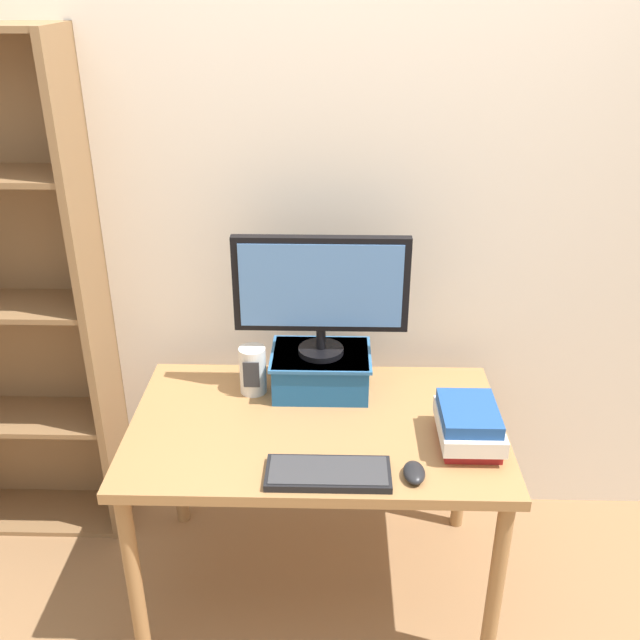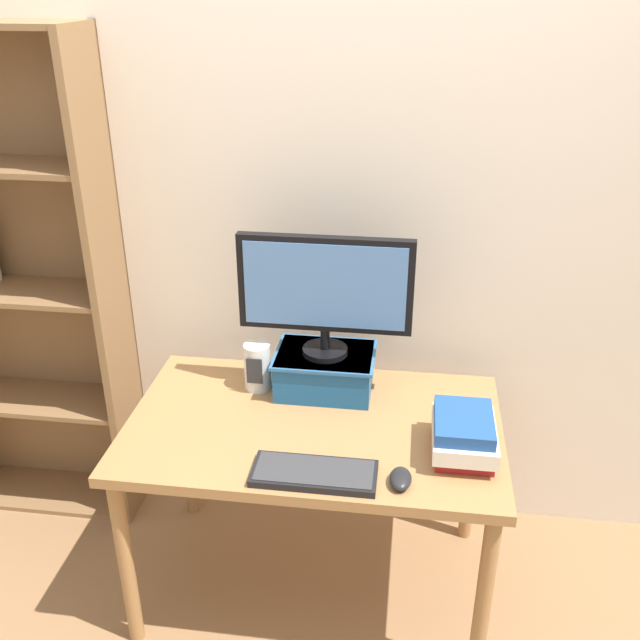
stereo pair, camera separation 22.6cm
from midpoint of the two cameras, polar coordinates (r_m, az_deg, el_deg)
The scene contains 10 objects.
ground_plane at distance 2.81m, azimuth 2.01°, elevation -20.22°, with size 12.00×12.00×0.00m, color olive.
back_wall at distance 2.57m, azimuth 3.68°, elevation 9.48°, with size 7.00×0.08×2.60m.
desk at distance 2.40m, azimuth 2.24°, elevation -9.79°, with size 1.22×0.75×0.70m.
bookshelf_unit at distance 2.88m, azimuth -21.14°, elevation 2.50°, with size 0.76×0.28×1.89m.
riser_box at distance 2.49m, azimuth 3.00°, elevation -4.06°, with size 0.35×0.26×0.14m.
computer_monitor at distance 2.35m, azimuth 3.17°, elevation 2.43°, with size 0.58×0.16×0.42m.
keyboard at distance 2.12m, azimuth 2.66°, elevation -12.26°, with size 0.37×0.15×0.02m.
computer_mouse at distance 2.12m, azimuth 9.58°, elevation -12.52°, with size 0.06×0.10×0.04m.
book_stack at distance 2.25m, azimuth 14.31°, elevation -8.97°, with size 0.19×0.27×0.13m.
desk_speaker at distance 2.49m, azimuth -2.46°, elevation -3.81°, with size 0.09×0.10×0.17m.
Camera 2 is at (0.28, -1.93, 2.03)m, focal length 40.00 mm.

